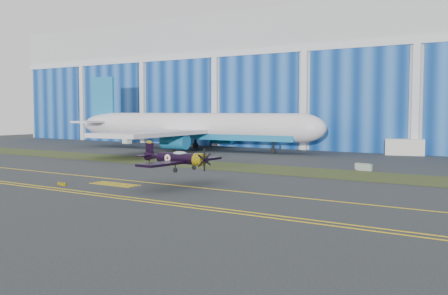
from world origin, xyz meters
The scene contains 14 objects.
ground centered at (0.00, 0.00, 0.00)m, with size 260.00×260.00×0.00m, color #2F3437.
grass_median centered at (0.00, 14.00, 0.02)m, with size 260.00×10.00×0.02m, color #475128.
hangar centered at (0.00, 71.79, 14.96)m, with size 220.00×45.70×30.00m.
taxiway_centreline centered at (0.00, -5.00, 0.01)m, with size 200.00×0.20×0.02m, color yellow.
edge_line_near centered at (0.00, -14.50, 0.01)m, with size 80.00×0.20×0.02m, color yellow.
edge_line_far centered at (0.00, -13.50, 0.01)m, with size 80.00×0.20×0.02m, color yellow.
hold_short_ladder centered at (-18.00, -8.10, 0.01)m, with size 6.00×2.40×0.02m, color yellow, non-canonical shape.
guard_board_left centered at (-22.00, -12.00, 0.17)m, with size 1.20×0.15×0.35m, color yellow.
warbird centered at (-11.50, -5.23, 3.00)m, with size 9.99×11.91×3.44m.
jetliner centered at (-40.38, 37.14, 10.69)m, with size 65.93×57.55×21.37m.
shipping_container centered at (-1.41, 47.77, 1.45)m, with size 6.71×2.68×2.91m, color silver.
cart centered at (-66.75, 44.26, 0.66)m, with size 2.20×1.32×1.32m, color white.
barrier_a centered at (0.57, 19.77, 0.45)m, with size 2.00×0.60×0.90m, color gray.
barrier_b centered at (0.03, 20.52, 0.45)m, with size 2.00×0.60×0.90m, color #99939B.
Camera 1 is at (23.38, -48.90, 8.10)m, focal length 42.00 mm.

